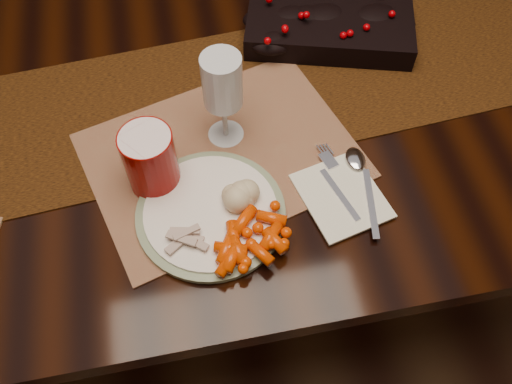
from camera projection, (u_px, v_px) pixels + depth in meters
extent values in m
plane|color=black|center=(234.00, 254.00, 1.67)|extent=(5.00, 5.00, 0.00)
cube|color=black|center=(229.00, 188.00, 1.36)|extent=(1.80, 1.00, 0.75)
cube|color=#59360F|center=(250.00, 91.00, 1.02)|extent=(1.64, 0.46, 0.00)
cube|color=brown|center=(222.00, 155.00, 0.94)|extent=(0.52, 0.44, 0.00)
cylinder|color=white|center=(211.00, 212.00, 0.87)|extent=(0.30, 0.30, 0.01)
cube|color=white|center=(341.00, 196.00, 0.89)|extent=(0.15, 0.17, 0.00)
cylinder|color=#810300|center=(150.00, 160.00, 0.86)|extent=(0.10, 0.10, 0.12)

